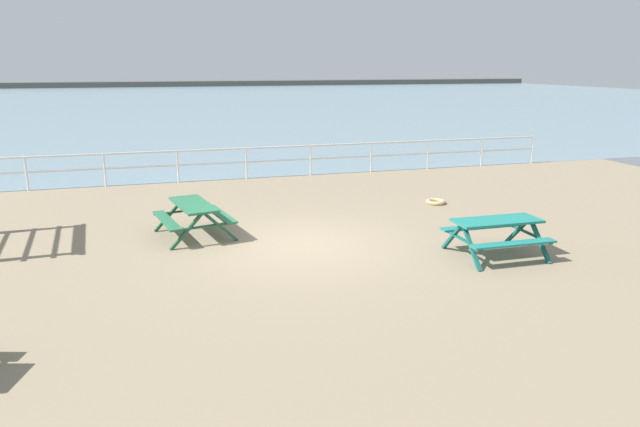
% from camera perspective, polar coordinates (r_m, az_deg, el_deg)
% --- Properties ---
extents(ground_plane, '(30.00, 24.00, 0.20)m').
position_cam_1_polar(ground_plane, '(12.59, -1.73, -3.54)').
color(ground_plane, gray).
extents(sea_band, '(142.00, 90.00, 0.01)m').
position_cam_1_polar(sea_band, '(64.51, -13.83, 10.92)').
color(sea_band, gray).
rests_on(sea_band, ground).
extents(distant_shoreline, '(142.00, 6.00, 1.80)m').
position_cam_1_polar(distant_shoreline, '(107.44, -15.00, 12.22)').
color(distant_shoreline, '#4C4C47').
rests_on(distant_shoreline, ground).
extents(seaward_railing, '(23.07, 0.07, 1.08)m').
position_cam_1_polar(seaward_railing, '(19.80, -7.43, 5.65)').
color(seaward_railing, white).
rests_on(seaward_railing, ground).
extents(picnic_table_near_left, '(1.84, 2.06, 0.80)m').
position_cam_1_polar(picnic_table_near_left, '(13.32, -12.55, 0.20)').
color(picnic_table_near_left, '#286B47').
rests_on(picnic_table_near_left, ground).
extents(picnic_table_mid_centre, '(1.81, 1.56, 0.80)m').
position_cam_1_polar(picnic_table_mid_centre, '(12.21, 17.27, -1.45)').
color(picnic_table_mid_centre, '#1E7A70').
rests_on(picnic_table_mid_centre, ground).
extents(rope_coil, '(0.55, 0.55, 0.11)m').
position_cam_1_polar(rope_coil, '(16.52, 11.52, 1.16)').
color(rope_coil, tan).
rests_on(rope_coil, ground).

